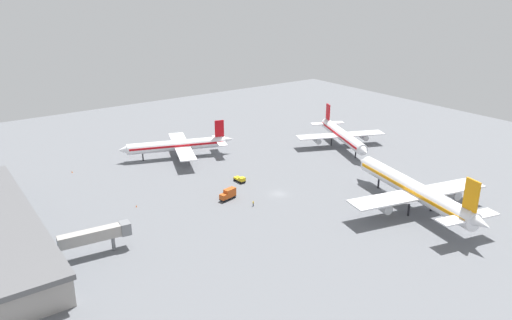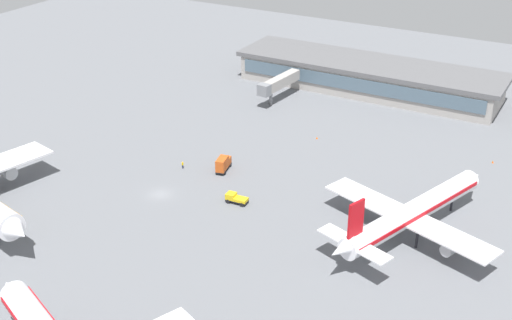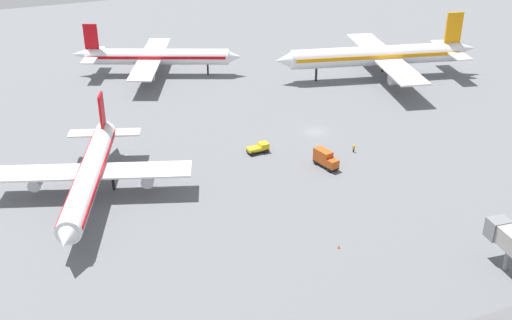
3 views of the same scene
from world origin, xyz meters
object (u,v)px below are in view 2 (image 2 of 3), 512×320
pushback_tractor (236,198)px  ground_crew_worker (183,165)px  airplane_distant (412,213)px  safety_cone_mid_apron (317,138)px  safety_cone_near_gate (493,162)px  catering_truck (223,164)px

pushback_tractor → ground_crew_worker: size_ratio=2.70×
airplane_distant → safety_cone_mid_apron: 44.78m
ground_crew_worker → safety_cone_near_gate: bearing=-7.3°
catering_truck → safety_cone_near_gate: bearing=-70.7°
catering_truck → ground_crew_worker: size_ratio=3.52×
pushback_tractor → catering_truck: catering_truck is taller
pushback_tractor → safety_cone_mid_apron: bearing=-96.3°
airplane_distant → safety_cone_mid_apron: airplane_distant is taller
safety_cone_mid_apron → safety_cone_near_gate: bearing=-169.6°
airplane_distant → ground_crew_worker: airplane_distant is taller
catering_truck → ground_crew_worker: bearing=98.8°
safety_cone_near_gate → safety_cone_mid_apron: size_ratio=1.00×
airplane_distant → catering_truck: size_ratio=7.21×
ground_crew_worker → safety_cone_near_gate: ground_crew_worker is taller
airplane_distant → catering_truck: (43.54, -5.36, -3.15)m
pushback_tractor → ground_crew_worker: bearing=-25.9°
catering_truck → safety_cone_near_gate: 60.30m
airplane_distant → safety_cone_near_gate: 38.76m
airplane_distant → catering_truck: airplane_distant is taller
pushback_tractor → safety_cone_mid_apron: 35.80m
pushback_tractor → catering_truck: 14.25m
safety_cone_near_gate → safety_cone_mid_apron: (39.76, 7.32, 0.00)m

